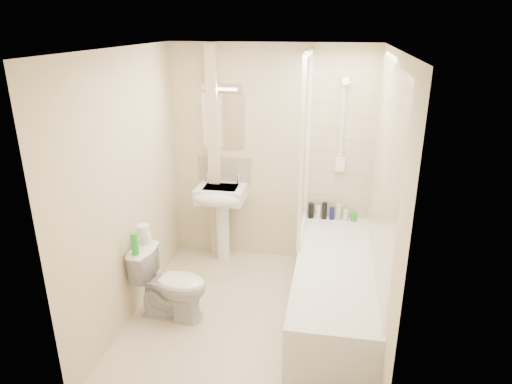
# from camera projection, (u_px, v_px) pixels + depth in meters

# --- Properties ---
(floor) EXTENTS (2.50, 2.50, 0.00)m
(floor) POSITION_uv_depth(u_px,v_px,m) (250.00, 317.00, 4.26)
(floor) COLOR beige
(floor) RESTS_ON ground
(wall_back) EXTENTS (2.20, 0.02, 2.40)m
(wall_back) POSITION_uv_depth(u_px,v_px,m) (271.00, 157.00, 4.99)
(wall_back) COLOR beige
(wall_back) RESTS_ON ground
(wall_left) EXTENTS (0.02, 2.50, 2.40)m
(wall_left) POSITION_uv_depth(u_px,v_px,m) (127.00, 190.00, 4.01)
(wall_left) COLOR beige
(wall_left) RESTS_ON ground
(wall_right) EXTENTS (0.02, 2.50, 2.40)m
(wall_right) POSITION_uv_depth(u_px,v_px,m) (384.00, 207.00, 3.66)
(wall_right) COLOR beige
(wall_right) RESTS_ON ground
(ceiling) EXTENTS (2.20, 2.50, 0.02)m
(ceiling) POSITION_uv_depth(u_px,v_px,m) (249.00, 49.00, 3.41)
(ceiling) COLOR white
(ceiling) RESTS_ON wall_back
(tile_back) EXTENTS (0.70, 0.01, 1.75)m
(tile_back) POSITION_uv_depth(u_px,v_px,m) (342.00, 140.00, 4.78)
(tile_back) COLOR beige
(tile_back) RESTS_ON wall_back
(tile_right) EXTENTS (0.01, 2.10, 1.75)m
(tile_right) POSITION_uv_depth(u_px,v_px,m) (383.00, 172.00, 3.76)
(tile_right) COLOR beige
(tile_right) RESTS_ON wall_right
(pipe_boxing) EXTENTS (0.12, 0.12, 2.40)m
(pipe_boxing) POSITION_uv_depth(u_px,v_px,m) (214.00, 156.00, 5.03)
(pipe_boxing) COLOR beige
(pipe_boxing) RESTS_ON ground
(splashback) EXTENTS (0.60, 0.02, 0.30)m
(splashback) POSITION_uv_depth(u_px,v_px,m) (225.00, 170.00, 5.12)
(splashback) COLOR beige
(splashback) RESTS_ON wall_back
(mirror) EXTENTS (0.46, 0.01, 0.60)m
(mirror) POSITION_uv_depth(u_px,v_px,m) (223.00, 121.00, 4.93)
(mirror) COLOR white
(mirror) RESTS_ON wall_back
(strip_light) EXTENTS (0.42, 0.07, 0.07)m
(strip_light) POSITION_uv_depth(u_px,v_px,m) (222.00, 87.00, 4.78)
(strip_light) COLOR silver
(strip_light) RESTS_ON wall_back
(bathtub) EXTENTS (0.70, 2.10, 0.55)m
(bathtub) POSITION_uv_depth(u_px,v_px,m) (333.00, 287.00, 4.22)
(bathtub) COLOR white
(bathtub) RESTS_ON ground
(shower_screen) EXTENTS (0.04, 0.92, 1.80)m
(shower_screen) POSITION_uv_depth(u_px,v_px,m) (305.00, 147.00, 4.42)
(shower_screen) COLOR white
(shower_screen) RESTS_ON bathtub
(shower_fixture) EXTENTS (0.10, 0.16, 0.99)m
(shower_fixture) POSITION_uv_depth(u_px,v_px,m) (342.00, 130.00, 4.69)
(shower_fixture) COLOR white
(shower_fixture) RESTS_ON wall_back
(pedestal_sink) EXTENTS (0.53, 0.48, 1.02)m
(pedestal_sink) POSITION_uv_depth(u_px,v_px,m) (220.00, 203.00, 5.03)
(pedestal_sink) COLOR white
(pedestal_sink) RESTS_ON ground
(bottle_black_a) EXTENTS (0.06, 0.06, 0.17)m
(bottle_black_a) POSITION_uv_depth(u_px,v_px,m) (311.00, 210.00, 5.03)
(bottle_black_a) COLOR black
(bottle_black_a) RESTS_ON bathtub
(bottle_white_a) EXTENTS (0.05, 0.05, 0.14)m
(bottle_white_a) POSITION_uv_depth(u_px,v_px,m) (318.00, 212.00, 5.02)
(bottle_white_a) COLOR white
(bottle_white_a) RESTS_ON bathtub
(bottle_black_b) EXTENTS (0.06, 0.06, 0.19)m
(bottle_black_b) POSITION_uv_depth(u_px,v_px,m) (324.00, 211.00, 5.00)
(bottle_black_b) COLOR black
(bottle_black_b) RESTS_ON bathtub
(bottle_blue) EXTENTS (0.05, 0.05, 0.14)m
(bottle_blue) POSITION_uv_depth(u_px,v_px,m) (332.00, 213.00, 5.00)
(bottle_blue) COLOR #13124F
(bottle_blue) RESTS_ON bathtub
(bottle_cream) EXTENTS (0.06, 0.06, 0.18)m
(bottle_cream) POSITION_uv_depth(u_px,v_px,m) (338.00, 212.00, 4.98)
(bottle_cream) COLOR beige
(bottle_cream) RESTS_ON bathtub
(bottle_white_b) EXTENTS (0.06, 0.06, 0.12)m
(bottle_white_b) POSITION_uv_depth(u_px,v_px,m) (346.00, 215.00, 4.97)
(bottle_white_b) COLOR silver
(bottle_white_b) RESTS_ON bathtub
(bottle_green) EXTENTS (0.06, 0.06, 0.10)m
(bottle_green) POSITION_uv_depth(u_px,v_px,m) (354.00, 217.00, 4.97)
(bottle_green) COLOR green
(bottle_green) RESTS_ON bathtub
(toilet) EXTENTS (0.49, 0.73, 0.68)m
(toilet) POSITION_uv_depth(u_px,v_px,m) (171.00, 283.00, 4.18)
(toilet) COLOR white
(toilet) RESTS_ON ground
(toilet_roll_lower) EXTENTS (0.10, 0.10, 0.09)m
(toilet_roll_lower) POSITION_uv_depth(u_px,v_px,m) (146.00, 238.00, 4.18)
(toilet_roll_lower) COLOR white
(toilet_roll_lower) RESTS_ON toilet
(toilet_roll_upper) EXTENTS (0.11, 0.11, 0.10)m
(toilet_roll_upper) POSITION_uv_depth(u_px,v_px,m) (143.00, 230.00, 4.12)
(toilet_roll_upper) COLOR white
(toilet_roll_upper) RESTS_ON toilet_roll_lower
(green_bottle) EXTENTS (0.06, 0.06, 0.20)m
(green_bottle) POSITION_uv_depth(u_px,v_px,m) (135.00, 244.00, 3.96)
(green_bottle) COLOR green
(green_bottle) RESTS_ON toilet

